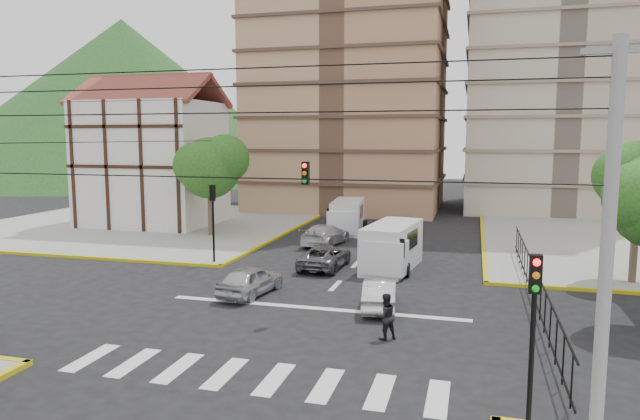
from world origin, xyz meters
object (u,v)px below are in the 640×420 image
(van_right_lane, at_px, (391,248))
(pedestrian_crosswalk, at_px, (385,316))
(car_silver_front_left, at_px, (250,280))
(traffic_light_nw, at_px, (213,210))
(traffic_light_se, at_px, (533,316))
(car_white_front_right, at_px, (380,294))
(van_left_lane, at_px, (347,217))

(van_right_lane, height_order, pedestrian_crosswalk, van_right_lane)
(van_right_lane, bearing_deg, car_silver_front_left, -122.43)
(van_right_lane, bearing_deg, traffic_light_nw, -165.29)
(traffic_light_nw, distance_m, van_right_lane, 10.20)
(traffic_light_se, xyz_separation_m, van_right_lane, (-5.66, 16.89, -1.90))
(traffic_light_se, bearing_deg, pedestrian_crosswalk, 125.50)
(car_silver_front_left, distance_m, car_white_front_right, 6.10)
(pedestrian_crosswalk, bearing_deg, car_silver_front_left, -67.63)
(car_white_front_right, bearing_deg, van_left_lane, -80.70)
(van_right_lane, height_order, car_white_front_right, van_right_lane)
(van_right_lane, distance_m, car_silver_front_left, 8.67)
(car_silver_front_left, xyz_separation_m, car_white_front_right, (6.08, -0.56, -0.05))
(pedestrian_crosswalk, bearing_deg, van_left_lane, -110.47)
(traffic_light_nw, distance_m, pedestrian_crosswalk, 14.93)
(traffic_light_nw, height_order, van_right_lane, traffic_light_nw)
(traffic_light_nw, bearing_deg, pedestrian_crosswalk, -40.21)
(van_right_lane, distance_m, van_left_lane, 12.39)
(van_left_lane, xyz_separation_m, pedestrian_crosswalk, (6.32, -22.15, -0.35))
(van_right_lane, xyz_separation_m, car_white_front_right, (0.54, -7.22, -0.58))
(pedestrian_crosswalk, bearing_deg, traffic_light_se, 89.10)
(van_left_lane, xyz_separation_m, car_silver_front_left, (-0.54, -17.99, -0.50))
(van_left_lane, xyz_separation_m, car_white_front_right, (5.54, -18.56, -0.55))
(van_right_lane, bearing_deg, pedestrian_crosswalk, -75.68)
(car_white_front_right, xyz_separation_m, pedestrian_crosswalk, (0.78, -3.60, 0.21))
(van_left_lane, distance_m, car_white_front_right, 19.38)
(traffic_light_se, relative_size, traffic_light_nw, 1.00)
(car_silver_front_left, distance_m, pedestrian_crosswalk, 8.02)
(van_right_lane, xyz_separation_m, pedestrian_crosswalk, (1.33, -10.81, -0.38))
(car_silver_front_left, xyz_separation_m, pedestrian_crosswalk, (6.86, -4.16, 0.16))
(traffic_light_nw, xyz_separation_m, pedestrian_crosswalk, (11.27, -9.52, -2.27))
(car_white_front_right, relative_size, pedestrian_crosswalk, 2.28)
(traffic_light_nw, xyz_separation_m, car_silver_front_left, (4.41, -5.36, -2.43))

